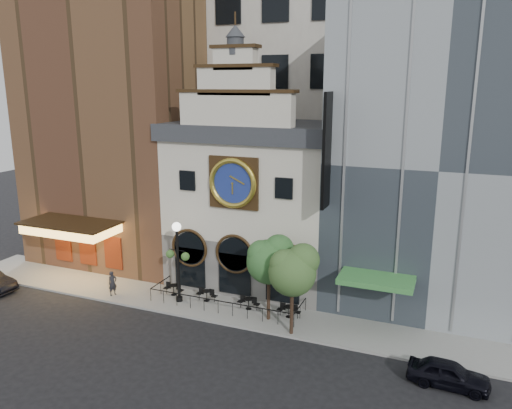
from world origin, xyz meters
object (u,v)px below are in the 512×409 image
at_px(lamppost, 178,253).
at_px(tree_left, 270,258).
at_px(car_right, 449,374).
at_px(bistro_1, 207,295).
at_px(pedestrian, 113,283).
at_px(bistro_2, 249,303).
at_px(bistro_3, 289,311).
at_px(bistro_0, 174,289).
at_px(tree_right, 293,269).

height_order(lamppost, tree_left, lamppost).
distance_m(car_right, tree_left, 12.07).
relative_size(bistro_1, car_right, 0.39).
xyz_separation_m(pedestrian, tree_left, (11.84, 0.73, 3.27)).
relative_size(car_right, tree_left, 0.71).
distance_m(bistro_1, bistro_2, 3.26).
relative_size(bistro_3, pedestrian, 0.87).
distance_m(bistro_0, car_right, 19.28).
relative_size(tree_left, tree_right, 0.99).
bearing_deg(bistro_0, lamppost, -39.82).
distance_m(lamppost, tree_left, 6.89).
bearing_deg(bistro_1, lamppost, -156.82).
xyz_separation_m(lamppost, tree_right, (8.85, -1.46, 0.64)).
bearing_deg(tree_left, bistro_1, 169.52).
xyz_separation_m(car_right, tree_right, (-9.03, 2.04, 3.67)).
height_order(bistro_2, tree_left, tree_left).
distance_m(pedestrian, tree_right, 14.23).
height_order(pedestrian, tree_left, tree_left).
height_order(bistro_1, car_right, car_right).
relative_size(bistro_2, tree_right, 0.27).
relative_size(bistro_0, tree_right, 0.27).
bearing_deg(bistro_2, pedestrian, -171.15).
height_order(pedestrian, lamppost, lamppost).
distance_m(bistro_0, bistro_1, 2.70).
xyz_separation_m(bistro_2, car_right, (12.84, -4.16, 0.08)).
relative_size(bistro_1, bistro_2, 1.00).
xyz_separation_m(lamppost, tree_left, (6.86, -0.18, 0.61)).
bearing_deg(pedestrian, lamppost, -59.14).
xyz_separation_m(bistro_2, pedestrian, (-10.02, -1.56, 0.45)).
bearing_deg(pedestrian, bistro_2, -60.57).
distance_m(bistro_3, pedestrian, 13.03).
bearing_deg(pedestrian, tree_left, -65.90).
xyz_separation_m(bistro_0, lamppost, (0.92, -0.76, 3.11)).
bearing_deg(tree_right, bistro_3, 114.05).
relative_size(bistro_1, bistro_3, 1.00).
bearing_deg(tree_left, bistro_3, 32.78).
xyz_separation_m(bistro_1, pedestrian, (-6.76, -1.67, 0.45)).
xyz_separation_m(bistro_1, tree_left, (5.08, -0.94, 3.72)).
xyz_separation_m(bistro_1, tree_right, (7.07, -2.23, 3.75)).
bearing_deg(bistro_1, car_right, -14.85).
xyz_separation_m(bistro_3, tree_left, (-1.10, -0.71, 3.72)).
relative_size(bistro_2, pedestrian, 0.87).
height_order(bistro_1, lamppost, lamppost).
distance_m(pedestrian, lamppost, 5.72).
distance_m(bistro_2, car_right, 13.50).
xyz_separation_m(tree_left, tree_right, (1.99, -1.29, 0.03)).
xyz_separation_m(bistro_3, pedestrian, (-12.94, -1.43, 0.45)).
bearing_deg(lamppost, bistro_2, 10.64).
relative_size(bistro_1, tree_left, 0.28).
bearing_deg(lamppost, tree_left, 1.75).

